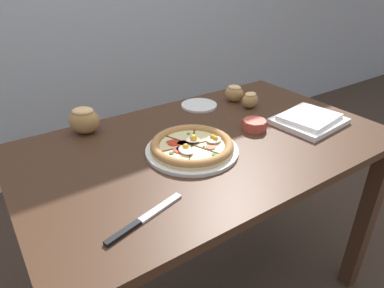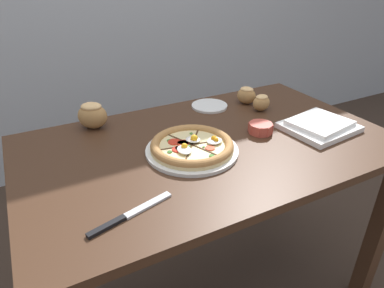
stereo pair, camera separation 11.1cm
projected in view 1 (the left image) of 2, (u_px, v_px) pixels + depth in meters
dining_table at (206, 170)px, 1.25m from camera, size 1.28×0.77×0.77m
pizza at (192, 147)px, 1.12m from camera, size 0.31×0.31×0.05m
ramekin_bowl at (254, 125)px, 1.27m from camera, size 0.09×0.09×0.04m
napkin_folded at (309, 120)px, 1.32m from camera, size 0.27×0.23×0.04m
bread_piece_near at (84, 120)px, 1.23m from camera, size 0.14×0.13×0.10m
bread_piece_mid at (250, 100)px, 1.45m from camera, size 0.08×0.06×0.07m
bread_piece_far at (234, 93)px, 1.51m from camera, size 0.10×0.10×0.08m
knife_main at (145, 218)px, 0.84m from camera, size 0.24×0.08×0.01m
side_saucer at (199, 105)px, 1.47m from camera, size 0.15×0.15×0.01m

